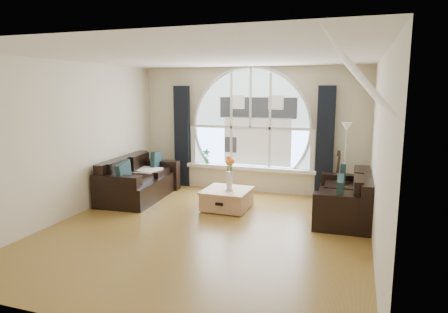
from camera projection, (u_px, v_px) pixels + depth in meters
ground at (206, 230)px, 6.31m from camera, size 5.00×5.50×0.01m
ceiling at (205, 57)px, 5.85m from camera, size 5.00×5.50×0.01m
wall_back at (251, 130)px, 8.65m from camera, size 5.00×0.01×2.70m
wall_front at (93, 189)px, 3.51m from camera, size 5.00×0.01×2.70m
wall_left at (72, 140)px, 6.87m from camera, size 0.01×5.50×2.70m
wall_right at (379, 155)px, 5.29m from camera, size 0.01×5.50×2.70m
attic_slope at (360, 80)px, 5.22m from camera, size 0.92×5.50×0.72m
arched_window at (251, 117)px, 8.57m from camera, size 2.60×0.06×2.15m
window_sill at (249, 168)px, 8.70m from camera, size 2.90×0.22×0.08m
window_frame at (250, 117)px, 8.55m from camera, size 2.76×0.08×2.15m
neighbor_house at (257, 123)px, 8.53m from camera, size 1.70×0.02×1.50m
curtain_left at (182, 136)px, 9.08m from camera, size 0.35×0.12×2.30m
curtain_right at (325, 142)px, 8.06m from camera, size 0.35×0.12×2.30m
sofa_left at (140, 179)px, 8.11m from camera, size 1.08×1.95×0.84m
sofa_right at (344, 196)px, 6.86m from camera, size 0.93×1.80×0.79m
coffee_chest at (227, 198)px, 7.40m from camera, size 0.87×0.87×0.41m
throw_blanket at (145, 172)px, 8.30m from camera, size 0.62×0.62×0.10m
vase_flowers at (229, 169)px, 7.26m from camera, size 0.24×0.24×0.70m
floor_lamp at (345, 164)px, 7.61m from camera, size 0.24×0.24×1.60m
guitar at (338, 176)px, 7.80m from camera, size 0.41×0.32×1.06m
potted_plant at (206, 156)px, 8.98m from camera, size 0.20×0.16×0.33m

